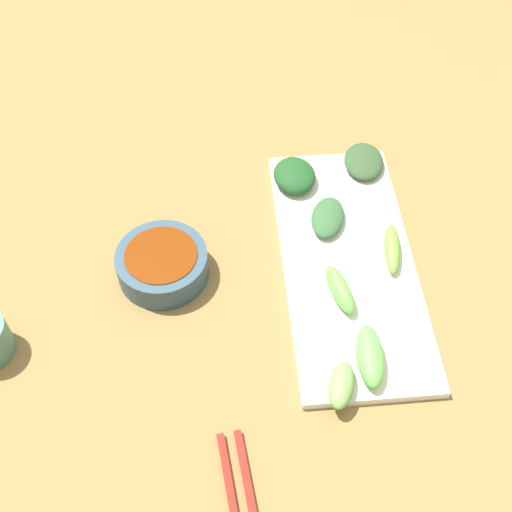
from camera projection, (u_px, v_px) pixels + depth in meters
name	position (u px, v px, depth m)	size (l,w,h in m)	color
tabletop	(290.00, 275.00, 0.91)	(2.10, 2.10, 0.02)	olive
sauce_bowl	(162.00, 263.00, 0.89)	(0.12, 0.12, 0.04)	#2F4858
serving_plate	(348.00, 264.00, 0.90)	(0.17, 0.39, 0.01)	silver
broccoli_leafy_0	(364.00, 161.00, 1.00)	(0.06, 0.07, 0.02)	#2E4929
broccoli_stalk_1	(370.00, 356.00, 0.80)	(0.03, 0.08, 0.03)	#5FBA4D
broccoli_leafy_2	(294.00, 175.00, 0.98)	(0.06, 0.07, 0.03)	#1B481F
broccoli_leafy_3	(328.00, 217.00, 0.93)	(0.04, 0.07, 0.02)	#305B33
broccoli_stalk_4	(392.00, 248.00, 0.90)	(0.02, 0.08, 0.02)	#6BB03E
broccoli_stalk_5	(341.00, 385.00, 0.78)	(0.03, 0.06, 0.02)	#709E52
broccoli_stalk_6	(340.00, 289.00, 0.86)	(0.02, 0.07, 0.03)	#61B146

